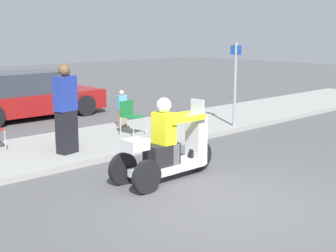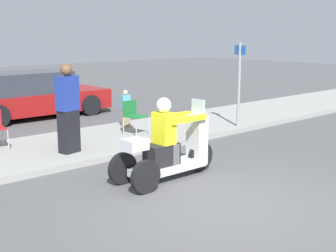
{
  "view_description": "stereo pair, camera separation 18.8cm",
  "coord_description": "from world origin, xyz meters",
  "px_view_note": "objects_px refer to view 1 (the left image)",
  "views": [
    {
      "loc": [
        -5.22,
        -4.35,
        2.59
      ],
      "look_at": [
        0.2,
        1.54,
        0.97
      ],
      "focal_mm": 50.0,
      "sensor_mm": 36.0,
      "label": 1
    },
    {
      "loc": [
        -5.08,
        -4.47,
        2.59
      ],
      "look_at": [
        0.2,
        1.54,
        0.97
      ],
      "focal_mm": 50.0,
      "sensor_mm": 36.0,
      "label": 2
    }
  ],
  "objects_px": {
    "spectator_far_back": "(66,111)",
    "parked_car_lot_center": "(25,96)",
    "spectator_with_child": "(122,109)",
    "spectator_end_of_line": "(64,112)",
    "motorcycle_trike": "(168,150)",
    "folding_chair_curbside": "(130,114)",
    "street_sign": "(235,81)"
  },
  "relations": [
    {
      "from": "spectator_far_back",
      "to": "parked_car_lot_center",
      "type": "height_order",
      "value": "spectator_far_back"
    },
    {
      "from": "spectator_with_child",
      "to": "spectator_end_of_line",
      "type": "height_order",
      "value": "spectator_end_of_line"
    },
    {
      "from": "motorcycle_trike",
      "to": "folding_chair_curbside",
      "type": "height_order",
      "value": "motorcycle_trike"
    },
    {
      "from": "motorcycle_trike",
      "to": "spectator_far_back",
      "type": "relative_size",
      "value": 1.17
    },
    {
      "from": "street_sign",
      "to": "spectator_with_child",
      "type": "bearing_deg",
      "value": 139.79
    },
    {
      "from": "motorcycle_trike",
      "to": "street_sign",
      "type": "xyz_separation_m",
      "value": [
        4.15,
        1.91,
        0.78
      ]
    },
    {
      "from": "spectator_far_back",
      "to": "spectator_end_of_line",
      "type": "xyz_separation_m",
      "value": [
        0.31,
        0.64,
        -0.13
      ]
    },
    {
      "from": "parked_car_lot_center",
      "to": "street_sign",
      "type": "xyz_separation_m",
      "value": [
        3.24,
        -5.46,
        0.65
      ]
    },
    {
      "from": "motorcycle_trike",
      "to": "spectator_end_of_line",
      "type": "distance_m",
      "value": 3.1
    },
    {
      "from": "parked_car_lot_center",
      "to": "street_sign",
      "type": "height_order",
      "value": "street_sign"
    },
    {
      "from": "spectator_far_back",
      "to": "folding_chair_curbside",
      "type": "height_order",
      "value": "spectator_far_back"
    },
    {
      "from": "parked_car_lot_center",
      "to": "street_sign",
      "type": "bearing_deg",
      "value": -59.33
    },
    {
      "from": "motorcycle_trike",
      "to": "spectator_with_child",
      "type": "height_order",
      "value": "motorcycle_trike"
    },
    {
      "from": "spectator_end_of_line",
      "to": "motorcycle_trike",
      "type": "bearing_deg",
      "value": -84.65
    },
    {
      "from": "motorcycle_trike",
      "to": "folding_chair_curbside",
      "type": "distance_m",
      "value": 3.32
    },
    {
      "from": "street_sign",
      "to": "spectator_end_of_line",
      "type": "bearing_deg",
      "value": 165.37
    },
    {
      "from": "parked_car_lot_center",
      "to": "street_sign",
      "type": "relative_size",
      "value": 2.06
    },
    {
      "from": "spectator_end_of_line",
      "to": "parked_car_lot_center",
      "type": "xyz_separation_m",
      "value": [
        1.2,
        4.3,
        -0.2
      ]
    },
    {
      "from": "spectator_with_child",
      "to": "folding_chair_curbside",
      "type": "xyz_separation_m",
      "value": [
        -0.4,
        -0.86,
        0.04
      ]
    },
    {
      "from": "motorcycle_trike",
      "to": "parked_car_lot_center",
      "type": "height_order",
      "value": "motorcycle_trike"
    },
    {
      "from": "motorcycle_trike",
      "to": "spectator_far_back",
      "type": "xyz_separation_m",
      "value": [
        -0.6,
        2.43,
        0.47
      ]
    },
    {
      "from": "spectator_with_child",
      "to": "street_sign",
      "type": "xyz_separation_m",
      "value": [
        2.27,
        -1.92,
        0.73
      ]
    },
    {
      "from": "spectator_with_child",
      "to": "spectator_end_of_line",
      "type": "xyz_separation_m",
      "value": [
        -2.16,
        -0.76,
        0.28
      ]
    },
    {
      "from": "motorcycle_trike",
      "to": "spectator_with_child",
      "type": "xyz_separation_m",
      "value": [
        1.88,
        3.83,
        0.05
      ]
    },
    {
      "from": "spectator_with_child",
      "to": "parked_car_lot_center",
      "type": "relative_size",
      "value": 0.21
    },
    {
      "from": "motorcycle_trike",
      "to": "parked_car_lot_center",
      "type": "bearing_deg",
      "value": 82.98
    },
    {
      "from": "motorcycle_trike",
      "to": "spectator_end_of_line",
      "type": "bearing_deg",
      "value": 95.35
    },
    {
      "from": "folding_chair_curbside",
      "to": "spectator_far_back",
      "type": "bearing_deg",
      "value": -165.44
    },
    {
      "from": "motorcycle_trike",
      "to": "spectator_far_back",
      "type": "distance_m",
      "value": 2.55
    },
    {
      "from": "spectator_end_of_line",
      "to": "street_sign",
      "type": "bearing_deg",
      "value": -14.63
    },
    {
      "from": "spectator_far_back",
      "to": "spectator_with_child",
      "type": "height_order",
      "value": "spectator_far_back"
    },
    {
      "from": "spectator_far_back",
      "to": "street_sign",
      "type": "distance_m",
      "value": 4.78
    }
  ]
}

